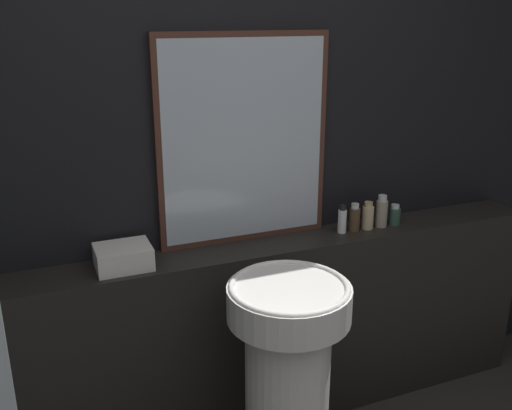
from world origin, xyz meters
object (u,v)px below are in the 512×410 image
conditioner_bottle (354,218)px  body_wash_bottle (382,212)px  pedestal_sink (287,380)px  shampoo_bottle (342,220)px  lotion_bottle (368,216)px  hand_soap_bottle (395,215)px  mirror (244,141)px  towel_stack (123,257)px

conditioner_bottle → body_wash_bottle: bearing=0.0°
pedestal_sink → shampoo_bottle: size_ratio=6.97×
pedestal_sink → lotion_bottle: bearing=35.4°
conditioner_bottle → lotion_bottle: size_ratio=1.01×
body_wash_bottle → hand_soap_bottle: size_ratio=1.56×
mirror → conditioner_bottle: (0.51, -0.10, -0.39)m
lotion_bottle → hand_soap_bottle: bearing=0.0°
shampoo_bottle → hand_soap_bottle: (0.29, 0.00, -0.02)m
pedestal_sink → hand_soap_bottle: 0.99m
towel_stack → lotion_bottle: bearing=-0.0°
towel_stack → body_wash_bottle: (1.22, -0.00, 0.03)m
lotion_bottle → hand_soap_bottle: size_ratio=1.33×
conditioner_bottle → mirror: bearing=169.0°
pedestal_sink → hand_soap_bottle: size_ratio=9.45×
shampoo_bottle → conditioner_bottle: (0.07, -0.00, -0.00)m
pedestal_sink → lotion_bottle: lotion_bottle is taller
body_wash_bottle → lotion_bottle: bearing=180.0°
pedestal_sink → shampoo_bottle: shampoo_bottle is taller
body_wash_bottle → pedestal_sink: bearing=-147.7°
pedestal_sink → body_wash_bottle: 0.94m
shampoo_bottle → body_wash_bottle: (0.22, -0.00, 0.01)m
pedestal_sink → body_wash_bottle: body_wash_bottle is taller
conditioner_bottle → towel_stack: bearing=180.0°
shampoo_bottle → hand_soap_bottle: size_ratio=1.36×
lotion_bottle → mirror: bearing=170.3°
pedestal_sink → towel_stack: bearing=140.0°
towel_stack → conditioner_bottle: 1.07m
towel_stack → mirror: bearing=10.1°
mirror → hand_soap_bottle: bearing=-7.7°
pedestal_sink → hand_soap_bottle: (0.77, 0.44, 0.43)m
lotion_bottle → shampoo_bottle: bearing=180.0°
shampoo_bottle → lotion_bottle: bearing=0.0°
hand_soap_bottle → lotion_bottle: bearing=180.0°
shampoo_bottle → hand_soap_bottle: shampoo_bottle is taller
mirror → lotion_bottle: 0.71m
shampoo_bottle → conditioner_bottle: 0.07m
shampoo_bottle → body_wash_bottle: body_wash_bottle is taller
body_wash_bottle → conditioner_bottle: bearing=180.0°
pedestal_sink → body_wash_bottle: size_ratio=6.05×
shampoo_bottle → hand_soap_bottle: bearing=0.0°
body_wash_bottle → hand_soap_bottle: (0.08, 0.00, -0.03)m
shampoo_bottle → body_wash_bottle: 0.22m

